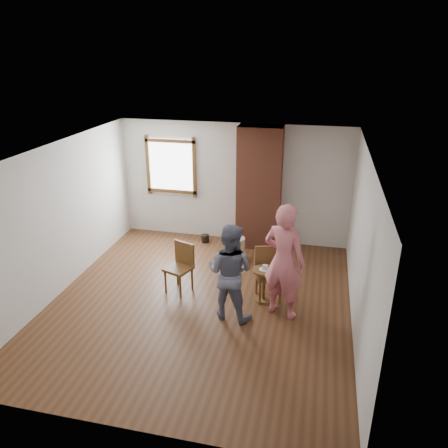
{
  "coord_description": "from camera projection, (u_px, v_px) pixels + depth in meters",
  "views": [
    {
      "loc": [
        1.81,
        -6.14,
        4.09
      ],
      "look_at": [
        0.23,
        0.8,
        1.15
      ],
      "focal_mm": 35.0,
      "sensor_mm": 36.0,
      "label": 1
    }
  ],
  "objects": [
    {
      "name": "dining_chair_right",
      "position": [
        268.0,
        270.0,
        7.46
      ],
      "size": [
        0.54,
        0.54,
        0.91
      ],
      "rotation": [
        0.0,
        0.0,
        0.32
      ],
      "color": "brown",
      "rests_on": "ground"
    },
    {
      "name": "room_shell",
      "position": [
        205.0,
        191.0,
        7.33
      ],
      "size": [
        5.04,
        5.52,
        2.62
      ],
      "color": "silver",
      "rests_on": "ground"
    },
    {
      "name": "man",
      "position": [
        230.0,
        272.0,
        6.81
      ],
      "size": [
        0.88,
        0.74,
        1.6
      ],
      "primitive_type": "imported",
      "rotation": [
        0.0,
        0.0,
        2.96
      ],
      "color": "#121533",
      "rests_on": "ground"
    },
    {
      "name": "person_pink",
      "position": [
        284.0,
        261.0,
        6.8
      ],
      "size": [
        0.81,
        0.68,
        1.91
      ],
      "primitive_type": "imported",
      "rotation": [
        0.0,
        0.0,
        2.77
      ],
      "color": "#D36973",
      "rests_on": "ground"
    },
    {
      "name": "cake_plate",
      "position": [
        264.0,
        269.0,
        7.3
      ],
      "size": [
        0.18,
        0.18,
        0.01
      ],
      "primitive_type": "cylinder",
      "color": "white",
      "rests_on": "side_table"
    },
    {
      "name": "side_table",
      "position": [
        264.0,
        280.0,
        7.37
      ],
      "size": [
        0.4,
        0.4,
        0.6
      ],
      "color": "brown",
      "rests_on": "ground"
    },
    {
      "name": "brick_chimney",
      "position": [
        259.0,
        189.0,
        9.1
      ],
      "size": [
        0.9,
        0.5,
        2.6
      ],
      "primitive_type": "cube",
      "color": "#964B35",
      "rests_on": "ground"
    },
    {
      "name": "ground",
      "position": [
        200.0,
        302.0,
        7.46
      ],
      "size": [
        5.5,
        5.5,
        0.0
      ],
      "primitive_type": "plane",
      "color": "brown",
      "rests_on": "ground"
    },
    {
      "name": "stoneware_crock",
      "position": [
        236.0,
        248.0,
        8.92
      ],
      "size": [
        0.37,
        0.37,
        0.45
      ],
      "primitive_type": "cylinder",
      "rotation": [
        0.0,
        0.0,
        0.03
      ],
      "color": "#C9B891",
      "rests_on": "ground"
    },
    {
      "name": "cake_slice",
      "position": [
        265.0,
        267.0,
        7.28
      ],
      "size": [
        0.08,
        0.07,
        0.06
      ],
      "primitive_type": "cube",
      "color": "white",
      "rests_on": "cake_plate"
    },
    {
      "name": "dining_chair_left",
      "position": [
        181.0,
        264.0,
        7.69
      ],
      "size": [
        0.53,
        0.53,
        0.89
      ],
      "rotation": [
        0.0,
        0.0,
        -0.36
      ],
      "color": "brown",
      "rests_on": "ground"
    },
    {
      "name": "dark_pot",
      "position": [
        205.0,
        238.0,
        9.71
      ],
      "size": [
        0.22,
        0.22,
        0.17
      ],
      "primitive_type": "cylinder",
      "rotation": [
        0.0,
        0.0,
        0.37
      ],
      "color": "black",
      "rests_on": "ground"
    }
  ]
}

